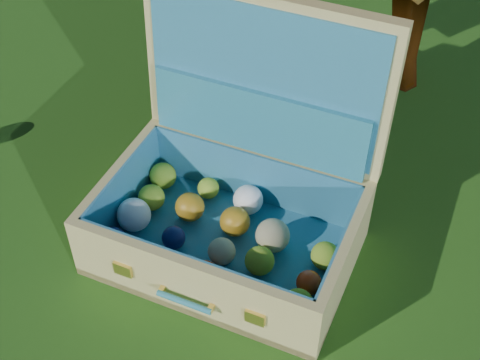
% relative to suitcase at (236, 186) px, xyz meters
% --- Properties ---
extents(ground, '(60.00, 60.00, 0.00)m').
position_rel_suitcase_xyz_m(ground, '(-0.15, -0.02, -0.15)').
color(ground, '#215114').
rests_on(ground, ground).
extents(suitcase, '(0.58, 0.47, 0.55)m').
position_rel_suitcase_xyz_m(suitcase, '(0.00, 0.00, 0.00)').
color(suitcase, '#D8C474').
rests_on(suitcase, ground).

